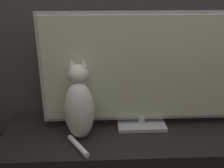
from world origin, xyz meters
name	(u,v)px	position (x,y,z in m)	size (l,w,h in m)	color
tv	(143,71)	(0.05, 1.00, 0.88)	(1.13, 0.17, 0.66)	#B7B7BC
cat	(79,106)	(-0.30, 0.89, 0.73)	(0.17, 0.28, 0.44)	silver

